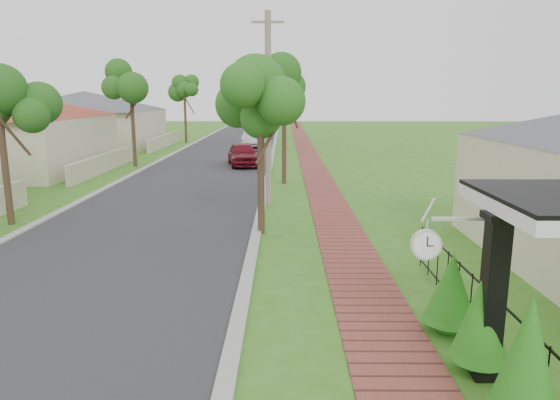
% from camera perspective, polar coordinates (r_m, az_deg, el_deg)
% --- Properties ---
extents(ground, '(160.00, 160.00, 0.00)m').
position_cam_1_polar(ground, '(9.00, -9.51, -15.67)').
color(ground, '#3B6818').
rests_on(ground, ground).
extents(road, '(7.00, 120.00, 0.02)m').
position_cam_1_polar(road, '(28.53, -8.62, 3.26)').
color(road, '#28282B').
rests_on(road, ground).
extents(kerb_right, '(0.30, 120.00, 0.10)m').
position_cam_1_polar(kerb_right, '(28.18, -1.26, 3.29)').
color(kerb_right, '#9E9E99').
rests_on(kerb_right, ground).
extents(kerb_left, '(0.30, 120.00, 0.10)m').
position_cam_1_polar(kerb_left, '(29.32, -15.69, 3.18)').
color(kerb_left, '#9E9E99').
rests_on(kerb_left, ground).
extents(sidewalk, '(1.50, 120.00, 0.03)m').
position_cam_1_polar(sidewalk, '(28.23, 4.03, 3.27)').
color(sidewalk, brown).
rests_on(sidewalk, ground).
extents(porch_post, '(0.48, 0.48, 2.52)m').
position_cam_1_polar(porch_post, '(8.09, 23.05, -11.00)').
color(porch_post, black).
rests_on(porch_post, ground).
extents(picket_fence, '(0.03, 8.02, 1.00)m').
position_cam_1_polar(picket_fence, '(9.29, 22.43, -11.91)').
color(picket_fence, black).
rests_on(picket_fence, ground).
extents(street_trees, '(10.70, 37.65, 5.89)m').
position_cam_1_polar(street_trees, '(34.99, -6.87, 12.29)').
color(street_trees, '#382619').
rests_on(street_trees, ground).
extents(hedge_row, '(0.85, 3.57, 1.89)m').
position_cam_1_polar(hedge_row, '(8.26, 21.96, -12.87)').
color(hedge_row, '#1F6E16').
rests_on(hedge_row, ground).
extents(far_house_grey, '(15.56, 15.56, 4.60)m').
position_cam_1_polar(far_house_grey, '(45.02, -21.24, 8.65)').
color(far_house_grey, beige).
rests_on(far_house_grey, ground).
extents(parked_car_red, '(2.41, 4.38, 1.41)m').
position_cam_1_polar(parked_car_red, '(30.51, -4.25, 5.24)').
color(parked_car_red, maroon).
rests_on(parked_car_red, ground).
extents(parked_car_white, '(1.91, 4.86, 1.58)m').
position_cam_1_polar(parked_car_white, '(42.34, -2.94, 7.16)').
color(parked_car_white, '#BBBBBD').
rests_on(parked_car_white, ground).
extents(near_tree, '(1.88, 1.88, 4.82)m').
position_cam_1_polar(near_tree, '(14.89, -2.25, 10.57)').
color(near_tree, '#382619').
rests_on(near_tree, ground).
extents(utility_pole, '(1.20, 0.24, 7.19)m').
position_cam_1_polar(utility_pole, '(19.02, -1.35, 10.29)').
color(utility_pole, gray).
rests_on(utility_pole, ground).
extents(station_clock, '(1.08, 0.13, 0.67)m').
position_cam_1_polar(station_clock, '(7.89, 16.59, -4.71)').
color(station_clock, silver).
rests_on(station_clock, ground).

